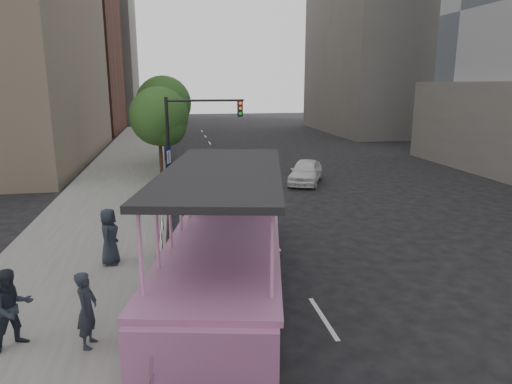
# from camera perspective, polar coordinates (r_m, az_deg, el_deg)

# --- Properties ---
(ground) EXTENTS (160.00, 160.00, 0.00)m
(ground) POSITION_cam_1_polar(r_m,az_deg,el_deg) (13.76, 1.65, -11.87)
(ground) COLOR black
(sidewalk) EXTENTS (5.50, 80.00, 0.30)m
(sidewalk) POSITION_cam_1_polar(r_m,az_deg,el_deg) (23.11, -17.78, -1.59)
(sidewalk) COLOR gray
(sidewalk) RESTS_ON ground
(kerb_wall) EXTENTS (0.24, 30.00, 0.36)m
(kerb_wall) POSITION_cam_1_polar(r_m,az_deg,el_deg) (15.17, -11.66, -7.72)
(kerb_wall) COLOR #969792
(kerb_wall) RESTS_ON sidewalk
(guardrail) EXTENTS (0.07, 22.00, 0.71)m
(guardrail) POSITION_cam_1_polar(r_m,az_deg,el_deg) (14.95, -11.78, -5.34)
(guardrail) COLOR silver
(guardrail) RESTS_ON kerb_wall
(duck_boat) EXTENTS (4.99, 11.70, 3.78)m
(duck_boat) POSITION_cam_1_polar(r_m,az_deg,el_deg) (13.58, -3.39, -5.85)
(duck_boat) COLOR black
(duck_boat) RESTS_ON ground
(car) EXTENTS (3.29, 4.51, 1.43)m
(car) POSITION_cam_1_polar(r_m,az_deg,el_deg) (27.63, 6.23, 2.56)
(car) COLOR white
(car) RESTS_ON ground
(pedestrian_near) EXTENTS (0.51, 0.69, 1.72)m
(pedestrian_near) POSITION_cam_1_polar(r_m,az_deg,el_deg) (10.72, -20.38, -13.60)
(pedestrian_near) COLOR #252D37
(pedestrian_near) RESTS_ON sidewalk
(pedestrian_mid) EXTENTS (1.10, 1.06, 1.78)m
(pedestrian_mid) POSITION_cam_1_polar(r_m,az_deg,el_deg) (11.34, -28.15, -12.70)
(pedestrian_mid) COLOR #252D37
(pedestrian_mid) RESTS_ON sidewalk
(pedestrian_far) EXTENTS (0.69, 0.96, 1.81)m
(pedestrian_far) POSITION_cam_1_polar(r_m,az_deg,el_deg) (15.09, -17.86, -5.30)
(pedestrian_far) COLOR #252D37
(pedestrian_far) RESTS_ON sidewalk
(parking_sign) EXTENTS (0.27, 0.64, 3.03)m
(parking_sign) POSITION_cam_1_polar(r_m,az_deg,el_deg) (21.87, -10.84, 2.63)
(parking_sign) COLOR black
(parking_sign) RESTS_ON ground
(traffic_signal) EXTENTS (4.20, 0.32, 5.20)m
(traffic_signal) POSITION_cam_1_polar(r_m,az_deg,el_deg) (24.80, -8.24, 7.77)
(traffic_signal) COLOR black
(traffic_signal) RESTS_ON ground
(street_tree_near) EXTENTS (3.52, 3.52, 5.72)m
(street_tree_near) POSITION_cam_1_polar(r_m,az_deg,el_deg) (28.18, -11.83, 8.95)
(street_tree_near) COLOR #372319
(street_tree_near) RESTS_ON ground
(street_tree_far) EXTENTS (3.97, 3.97, 6.45)m
(street_tree_far) POSITION_cam_1_polar(r_m,az_deg,el_deg) (34.14, -11.31, 10.52)
(street_tree_far) COLOR #372319
(street_tree_far) RESTS_ON ground
(midrise_brick) EXTENTS (18.00, 16.00, 26.00)m
(midrise_brick) POSITION_cam_1_polar(r_m,az_deg,el_deg) (62.52, -25.93, 18.68)
(midrise_brick) COLOR brown
(midrise_brick) RESTS_ON ground
(midrise_stone_b) EXTENTS (16.00, 14.00, 20.00)m
(midrise_stone_b) POSITION_cam_1_polar(r_m,az_deg,el_deg) (77.45, -21.04, 15.61)
(midrise_stone_b) COLOR slate
(midrise_stone_b) RESTS_ON ground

